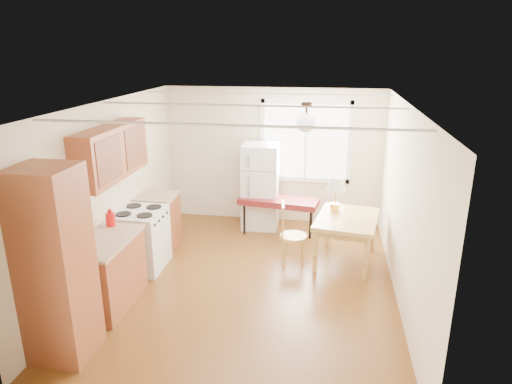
% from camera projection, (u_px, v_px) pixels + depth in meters
% --- Properties ---
extents(room_shell, '(4.60, 5.60, 2.62)m').
position_uv_depth(room_shell, '(249.00, 199.00, 6.10)').
color(room_shell, '#502C10').
rests_on(room_shell, ground).
extents(kitchen_run, '(0.65, 3.40, 2.20)m').
position_uv_depth(kitchen_run, '(111.00, 237.00, 5.89)').
color(kitchen_run, brown).
rests_on(kitchen_run, ground).
extents(window_unit, '(1.64, 0.05, 1.51)m').
position_uv_depth(window_unit, '(306.00, 141.00, 8.24)').
color(window_unit, white).
rests_on(window_unit, room_shell).
extents(pendant_light, '(0.26, 0.26, 0.40)m').
position_uv_depth(pendant_light, '(306.00, 122.00, 6.07)').
color(pendant_light, '#322016').
rests_on(pendant_light, room_shell).
extents(refrigerator, '(0.65, 0.68, 1.55)m').
position_uv_depth(refrigerator, '(261.00, 186.00, 8.27)').
color(refrigerator, white).
rests_on(refrigerator, ground).
extents(bench, '(1.44, 0.70, 0.64)m').
position_uv_depth(bench, '(279.00, 202.00, 8.04)').
color(bench, maroon).
rests_on(bench, ground).
extents(dining_table, '(1.06, 1.30, 0.73)m').
position_uv_depth(dining_table, '(347.00, 223.00, 6.92)').
color(dining_table, '#B99047').
rests_on(dining_table, ground).
extents(chair, '(0.42, 0.41, 0.94)m').
position_uv_depth(chair, '(288.00, 230.00, 6.93)').
color(chair, '#B99047').
rests_on(chair, ground).
extents(table_lamp, '(0.31, 0.31, 0.54)m').
position_uv_depth(table_lamp, '(336.00, 187.00, 7.03)').
color(table_lamp, gold).
rests_on(table_lamp, dining_table).
extents(coffee_maker, '(0.27, 0.31, 0.39)m').
position_uv_depth(coffee_maker, '(81.00, 245.00, 5.19)').
color(coffee_maker, black).
rests_on(coffee_maker, kitchen_run).
extents(kettle, '(0.13, 0.13, 0.24)m').
position_uv_depth(kettle, '(110.00, 219.00, 6.08)').
color(kettle, red).
rests_on(kettle, kitchen_run).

